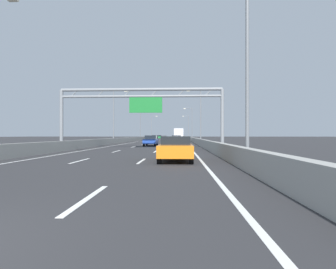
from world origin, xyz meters
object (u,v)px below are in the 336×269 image
object	(u,v)px
streetlamp_right_far	(191,122)
orange_car	(176,148)
streetlamp_left_mid	(115,113)
streetlamp_right_mid	(199,113)
blue_car	(151,141)
box_truck	(179,134)
white_car	(176,139)
black_car	(155,137)
green_car	(159,137)
streetlamp_right_near	(243,64)
streetlamp_left_distant	(152,126)
sign_gantry	(141,102)
streetlamp_left_far	(141,122)
streetlamp_right_distant	(188,125)

from	to	relation	value
streetlamp_right_far	orange_car	distance (m)	63.51
streetlamp_left_mid	streetlamp_right_mid	bearing A→B (deg)	0.00
blue_car	box_truck	xyz separation A→B (m)	(3.75, 33.54, 0.98)
streetlamp_right_mid	white_car	xyz separation A→B (m)	(-4.02, 0.86, -4.67)
blue_car	white_car	bearing A→B (deg)	72.77
streetlamp_right_far	black_car	bearing A→B (deg)	168.53
orange_car	green_car	bearing A→B (deg)	95.08
streetlamp_right_near	streetlamp_left_distant	xyz separation A→B (m)	(-14.93, 95.99, 0.00)
streetlamp_right_near	streetlamp_left_distant	bearing A→B (deg)	98.84
sign_gantry	black_car	distance (m)	53.97
streetlamp_right_mid	streetlamp_right_far	xyz separation A→B (m)	(0.00, 32.00, 0.00)
streetlamp_right_far	green_car	xyz separation A→B (m)	(-10.94, 18.29, -4.67)
orange_car	green_car	distance (m)	81.84
streetlamp_right_far	orange_car	size ratio (longest dim) A/B	2.15
sign_gantry	streetlamp_left_far	world-z (taller)	streetlamp_left_far
streetlamp_right_distant	white_car	world-z (taller)	streetlamp_right_distant
sign_gantry	streetlamp_right_mid	distance (m)	20.80
streetlamp_right_near	blue_car	bearing A→B (deg)	108.79
streetlamp_right_far	white_car	size ratio (longest dim) A/B	2.03
green_car	box_truck	size ratio (longest dim) A/B	0.58
blue_car	streetlamp_right_mid	bearing A→B (deg)	53.76
sign_gantry	green_car	bearing A→B (deg)	92.91
streetlamp_left_mid	box_truck	distance (m)	26.22
orange_car	box_truck	xyz separation A→B (m)	(0.01, 54.63, 0.97)
streetlamp_left_distant	orange_car	bearing A→B (deg)	-83.27
streetlamp_right_far	streetlamp_right_mid	bearing A→B (deg)	-90.00
streetlamp_left_mid	streetlamp_left_distant	distance (m)	63.99
orange_car	blue_car	size ratio (longest dim) A/B	1.01
streetlamp_right_near	streetlamp_right_far	distance (m)	63.99
streetlamp_right_far	black_car	distance (m)	12.24
streetlamp_right_mid	streetlamp_left_far	world-z (taller)	same
box_truck	black_car	bearing A→B (deg)	124.31
streetlamp_right_distant	orange_car	distance (m)	95.42
streetlamp_right_mid	white_car	bearing A→B (deg)	167.98
streetlamp_left_far	white_car	world-z (taller)	streetlamp_left_far
streetlamp_right_far	orange_car	world-z (taller)	streetlamp_right_far
box_truck	white_car	bearing A→B (deg)	-90.85
sign_gantry	blue_car	xyz separation A→B (m)	(-0.03, 9.29, -4.14)
sign_gantry	streetlamp_right_near	size ratio (longest dim) A/B	1.79
sign_gantry	streetlamp_right_far	xyz separation A→B (m)	(7.40, 51.43, 0.53)
green_car	white_car	bearing A→B (deg)	-82.03
white_car	black_car	bearing A→B (deg)	101.96
streetlamp_left_distant	blue_car	world-z (taller)	streetlamp_left_distant
streetlamp_left_mid	streetlamp_right_distant	distance (m)	65.71
streetlamp_left_mid	streetlamp_left_distant	xyz separation A→B (m)	(0.00, 63.99, 0.00)
streetlamp_left_far	streetlamp_right_distant	bearing A→B (deg)	64.98
streetlamp_left_distant	green_car	xyz separation A→B (m)	(3.99, -13.71, -4.67)
streetlamp_right_near	green_car	bearing A→B (deg)	97.57
sign_gantry	blue_car	bearing A→B (deg)	90.21
streetlamp_left_distant	green_car	size ratio (longest dim) A/B	2.16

